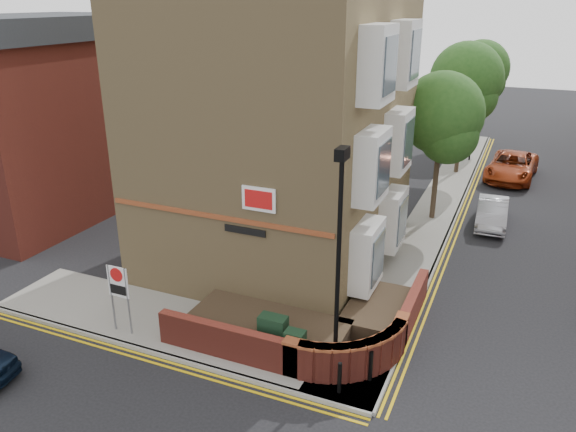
{
  "coord_description": "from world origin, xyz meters",
  "views": [
    {
      "loc": [
        5.52,
        -11.07,
        9.69
      ],
      "look_at": [
        -1.0,
        4.0,
        3.29
      ],
      "focal_mm": 35.0,
      "sensor_mm": 36.0,
      "label": 1
    }
  ],
  "objects_px": {
    "utility_cabinet_large": "(273,335)",
    "silver_car_near": "(492,213)",
    "lamppost": "(338,265)",
    "zone_sign": "(118,287)"
  },
  "relations": [
    {
      "from": "silver_car_near",
      "to": "utility_cabinet_large",
      "type": "bearing_deg",
      "value": -113.15
    },
    {
      "from": "utility_cabinet_large",
      "to": "zone_sign",
      "type": "distance_m",
      "value": 4.86
    },
    {
      "from": "utility_cabinet_large",
      "to": "silver_car_near",
      "type": "height_order",
      "value": "utility_cabinet_large"
    },
    {
      "from": "utility_cabinet_large",
      "to": "silver_car_near",
      "type": "xyz_separation_m",
      "value": [
        4.89,
        13.04,
        -0.11
      ]
    },
    {
      "from": "utility_cabinet_large",
      "to": "silver_car_near",
      "type": "relative_size",
      "value": 0.32
    },
    {
      "from": "lamppost",
      "to": "utility_cabinet_large",
      "type": "xyz_separation_m",
      "value": [
        -1.9,
        0.1,
        -2.62
      ]
    },
    {
      "from": "lamppost",
      "to": "silver_car_near",
      "type": "bearing_deg",
      "value": 77.18
    },
    {
      "from": "zone_sign",
      "to": "silver_car_near",
      "type": "bearing_deg",
      "value": 55.29
    },
    {
      "from": "lamppost",
      "to": "zone_sign",
      "type": "relative_size",
      "value": 2.86
    },
    {
      "from": "lamppost",
      "to": "zone_sign",
      "type": "bearing_deg",
      "value": -173.93
    }
  ]
}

